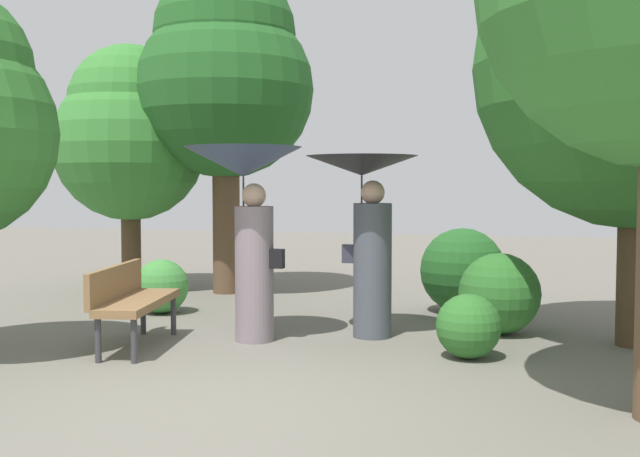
# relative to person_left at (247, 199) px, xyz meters

# --- Properties ---
(ground_plane) EXTENTS (40.00, 40.00, 0.00)m
(ground_plane) POSITION_rel_person_left_xyz_m (0.66, -2.17, -1.50)
(ground_plane) COLOR #6B665B
(person_left) EXTENTS (1.24, 1.24, 2.04)m
(person_left) POSITION_rel_person_left_xyz_m (0.00, 0.00, 0.00)
(person_left) COLOR gray
(person_left) RESTS_ON ground
(person_right) EXTENTS (1.21, 1.21, 1.96)m
(person_right) POSITION_rel_person_left_xyz_m (1.17, 0.54, -0.14)
(person_right) COLOR #474C56
(person_right) RESTS_ON ground
(park_bench) EXTENTS (0.78, 1.57, 0.83)m
(park_bench) POSITION_rel_person_left_xyz_m (-1.01, -0.65, -0.99)
(park_bench) COLOR #38383D
(park_bench) RESTS_ON ground
(tree_near_left) EXTENTS (2.66, 2.66, 4.97)m
(tree_near_left) POSITION_rel_person_left_xyz_m (-1.60, 3.21, 1.83)
(tree_near_left) COLOR brown
(tree_near_left) RESTS_ON ground
(tree_mid_left) EXTENTS (2.36, 2.36, 3.82)m
(tree_mid_left) POSITION_rel_person_left_xyz_m (-3.16, 3.11, 0.96)
(tree_mid_left) COLOR #4C3823
(tree_mid_left) RESTS_ON ground
(bush_path_left) EXTENTS (0.90, 0.90, 0.90)m
(bush_path_left) POSITION_rel_person_left_xyz_m (2.55, 1.07, -1.05)
(bush_path_left) COLOR #2D6B28
(bush_path_left) RESTS_ON ground
(bush_path_right) EXTENTS (1.09, 1.09, 1.09)m
(bush_path_right) POSITION_rel_person_left_xyz_m (2.03, 2.38, -0.95)
(bush_path_right) COLOR #235B23
(bush_path_right) RESTS_ON ground
(bush_behind_bench) EXTENTS (0.69, 0.69, 0.69)m
(bush_behind_bench) POSITION_rel_person_left_xyz_m (-1.68, 1.27, -1.15)
(bush_behind_bench) COLOR #428C3D
(bush_behind_bench) RESTS_ON ground
(bush_far_side) EXTENTS (0.62, 0.62, 0.62)m
(bush_far_side) POSITION_rel_person_left_xyz_m (2.32, -0.22, -1.19)
(bush_far_side) COLOR #2D6B28
(bush_far_side) RESTS_ON ground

